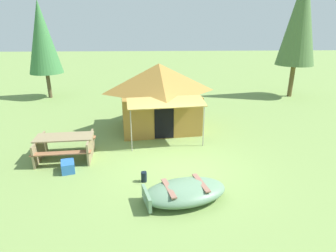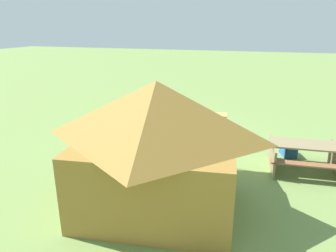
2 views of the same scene
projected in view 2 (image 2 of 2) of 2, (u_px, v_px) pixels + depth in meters
ground_plane at (178, 144)px, 10.39m from camera, size 80.00×80.00×0.00m
beached_rowboat at (191, 122)px, 11.91m from camera, size 2.45×1.74×0.47m
canvas_cabin_tent at (157, 145)px, 6.38m from camera, size 3.74×4.14×2.79m
picnic_table at (305, 154)px, 8.34m from camera, size 1.98×1.64×0.79m
cooler_box at (288, 150)px, 9.42m from camera, size 0.52×0.62×0.33m
fuel_can at (215, 135)px, 10.75m from camera, size 0.17×0.17×0.30m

